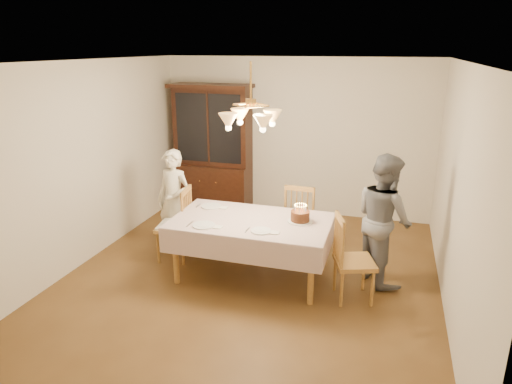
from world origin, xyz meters
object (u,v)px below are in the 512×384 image
(birthday_cake, at_px, (300,217))
(china_hutch, at_px, (213,150))
(chair_far_side, at_px, (302,221))
(elderly_woman, at_px, (174,201))
(dining_table, at_px, (251,226))

(birthday_cake, bearing_deg, china_hutch, 132.59)
(chair_far_side, relative_size, birthday_cake, 3.33)
(china_hutch, xyz_separation_m, elderly_woman, (0.13, -1.77, -0.32))
(china_hutch, relative_size, chair_far_side, 2.16)
(chair_far_side, xyz_separation_m, elderly_woman, (-1.71, -0.44, 0.27))
(birthday_cake, bearing_deg, dining_table, -169.43)
(china_hutch, height_order, birthday_cake, china_hutch)
(elderly_woman, xyz_separation_m, birthday_cake, (1.84, -0.37, 0.11))
(dining_table, height_order, elderly_woman, elderly_woman)
(china_hutch, bearing_deg, elderly_woman, -85.85)
(birthday_cake, bearing_deg, elderly_woman, 168.56)
(china_hutch, distance_m, birthday_cake, 2.92)
(chair_far_side, relative_size, elderly_woman, 0.70)
(elderly_woman, bearing_deg, dining_table, -9.95)
(china_hutch, xyz_separation_m, birthday_cake, (1.97, -2.15, -0.22))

